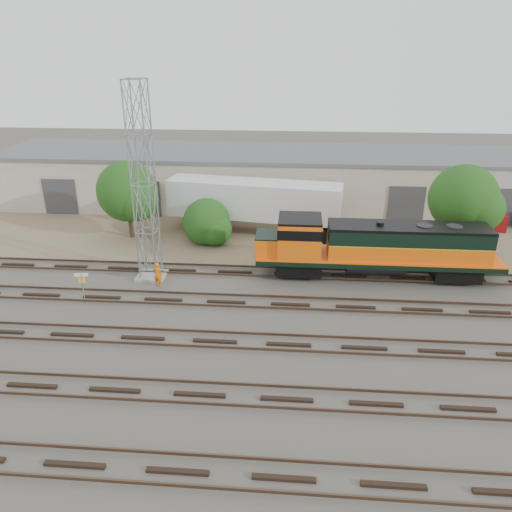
# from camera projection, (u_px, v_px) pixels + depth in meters

# --- Properties ---
(ground) EXTENTS (140.00, 140.00, 0.00)m
(ground) POSITION_uv_depth(u_px,v_px,m) (290.00, 318.00, 29.51)
(ground) COLOR #47423A
(ground) RESTS_ON ground
(dirt_strip) EXTENTS (80.00, 16.00, 0.02)m
(dirt_strip) POSITION_uv_depth(u_px,v_px,m) (293.00, 231.00, 43.28)
(dirt_strip) COLOR #726047
(dirt_strip) RESTS_ON ground
(tracks) EXTENTS (80.00, 20.40, 0.28)m
(tracks) POSITION_uv_depth(u_px,v_px,m) (289.00, 344.00, 26.73)
(tracks) COLOR black
(tracks) RESTS_ON ground
(warehouse) EXTENTS (58.40, 10.40, 5.30)m
(warehouse) POSITION_uv_depth(u_px,v_px,m) (295.00, 179.00, 49.56)
(warehouse) COLOR beige
(warehouse) RESTS_ON ground
(locomotive) EXTENTS (16.47, 2.89, 3.96)m
(locomotive) POSITION_uv_depth(u_px,v_px,m) (373.00, 247.00, 33.72)
(locomotive) COLOR black
(locomotive) RESTS_ON tracks
(signal_tower) EXTENTS (1.93, 1.93, 13.04)m
(signal_tower) POSITION_uv_depth(u_px,v_px,m) (144.00, 188.00, 32.20)
(signal_tower) COLOR gray
(signal_tower) RESTS_ON ground
(sign_post) EXTENTS (0.84, 0.16, 2.06)m
(sign_post) POSITION_uv_depth(u_px,v_px,m) (82.00, 282.00, 30.67)
(sign_post) COLOR gray
(sign_post) RESTS_ON ground
(worker) EXTENTS (0.72, 0.59, 1.69)m
(worker) POSITION_uv_depth(u_px,v_px,m) (158.00, 274.00, 33.10)
(worker) COLOR orange
(worker) RESTS_ON ground
(semi_trailer) EXTENTS (14.82, 5.06, 4.48)m
(semi_trailer) POSITION_uv_depth(u_px,v_px,m) (258.00, 201.00, 41.75)
(semi_trailer) COLOR silver
(semi_trailer) RESTS_ON ground
(dumpster_red) EXTENTS (1.77, 1.70, 1.40)m
(dumpster_red) POSITION_uv_depth(u_px,v_px,m) (497.00, 222.00, 43.22)
(dumpster_red) COLOR maroon
(dumpster_red) RESTS_ON ground
(tree_west) EXTENTS (5.16, 4.92, 6.44)m
(tree_west) POSITION_uv_depth(u_px,v_px,m) (130.00, 193.00, 40.23)
(tree_west) COLOR #382619
(tree_west) RESTS_ON ground
(tree_mid) EXTENTS (4.04, 3.85, 3.85)m
(tree_mid) POSITION_uv_depth(u_px,v_px,m) (209.00, 224.00, 40.19)
(tree_mid) COLOR #382619
(tree_mid) RESTS_ON ground
(tree_east) EXTENTS (5.34, 5.09, 6.87)m
(tree_east) POSITION_uv_depth(u_px,v_px,m) (467.00, 201.00, 37.10)
(tree_east) COLOR #382619
(tree_east) RESTS_ON ground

